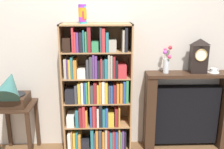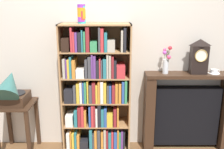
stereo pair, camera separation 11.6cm
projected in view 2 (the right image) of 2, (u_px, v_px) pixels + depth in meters
name	position (u px, v px, depth m)	size (l,w,h in m)	color
wall_back	(104.00, 49.00, 3.16)	(4.63, 0.08, 2.60)	beige
bookshelf	(97.00, 95.00, 3.10)	(0.83, 0.33, 1.63)	#A87A4C
cup_stack	(83.00, 14.00, 2.84)	(0.09, 0.09, 0.21)	#28B2B7
side_table_left	(18.00, 117.00, 3.14)	(0.44, 0.44, 0.67)	#382316
gramophone	(12.00, 89.00, 2.95)	(0.30, 0.49, 0.50)	#382316
fireplace_mantel	(188.00, 112.00, 3.23)	(1.11, 0.25, 1.03)	#382316
mantel_clock	(200.00, 57.00, 3.01)	(0.20, 0.14, 0.42)	black
flower_vase	(167.00, 62.00, 3.04)	(0.12, 0.16, 0.33)	silver
teacup_with_saucer	(215.00, 72.00, 3.06)	(0.14, 0.14, 0.05)	white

